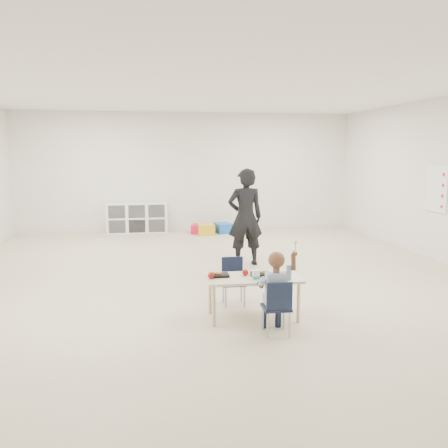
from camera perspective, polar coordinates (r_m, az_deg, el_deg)
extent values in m
plane|color=#C5B498|center=(7.19, -1.25, -6.48)|extent=(9.00, 9.00, 0.00)
plane|color=white|center=(7.00, -1.33, 16.23)|extent=(9.00, 9.00, 0.00)
cube|color=white|center=(11.42, -4.49, 6.27)|extent=(8.00, 0.02, 2.80)
cube|color=white|center=(2.61, 12.78, -2.26)|extent=(8.00, 0.02, 2.80)
cube|color=beige|center=(5.39, 3.54, -6.50)|extent=(1.08, 0.57, 0.03)
cube|color=black|center=(5.45, 4.43, -6.02)|extent=(0.23, 0.17, 0.03)
cube|color=black|center=(5.39, -0.61, -6.17)|extent=(0.23, 0.17, 0.03)
cube|color=white|center=(5.27, 3.87, -6.13)|extent=(0.07, 0.07, 0.10)
ellipsoid|color=#B5824A|center=(5.37, 6.85, -6.06)|extent=(0.09, 0.09, 0.07)
sphere|color=maroon|center=(5.42, 2.58, -5.85)|extent=(0.07, 0.07, 0.07)
sphere|color=maroon|center=(5.29, -1.59, -6.23)|extent=(0.07, 0.07, 0.07)
cube|color=white|center=(11.26, -10.42, 0.75)|extent=(1.40, 0.40, 0.70)
cube|color=white|center=(8.99, 24.19, 3.91)|extent=(0.02, 0.60, 0.80)
imported|color=black|center=(7.85, 2.57, 0.82)|extent=(0.60, 0.40, 1.61)
cube|color=red|center=(11.06, -3.02, -0.56)|extent=(0.42, 0.48, 0.20)
cube|color=gold|center=(10.89, -2.19, -0.62)|extent=(0.39, 0.49, 0.23)
cube|color=blue|center=(11.11, -0.09, -0.46)|extent=(0.43, 0.51, 0.22)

